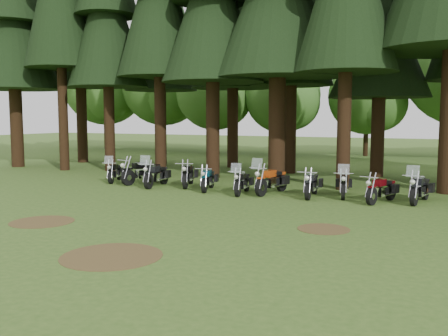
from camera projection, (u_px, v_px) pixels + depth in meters
The scene contains 24 objects.
ground at pixel (169, 218), 14.75m from camera, with size 120.00×120.00×0.00m, color #36561D.
pine_front_0 at pixel (11, 1), 28.94m from camera, with size 5.49×5.49×16.17m.
pine_back_0 at pixel (78, 2), 31.81m from camera, with size 5.00×5.00×17.21m.
pine_back_1 at pixel (160, 7), 30.58m from camera, with size 4.52×4.52×16.22m.
pine_back_4 at pixel (382, 8), 24.13m from camera, with size 4.94×4.94×13.78m.
decid_0 at pixel (106, 85), 46.22m from camera, with size 8.00×7.78×10.00m.
decid_1 at pixel (165, 84), 44.10m from camera, with size 7.91×7.69×9.88m.
decid_2 at pixel (217, 93), 40.96m from camera, with size 6.72×6.53×8.40m.
decid_3 at pixel (285, 97), 38.91m from camera, with size 6.12×5.95×7.65m.
decid_4 at pixel (370, 98), 37.34m from camera, with size 5.93×5.76×7.41m.
dirt_patch_0 at pixel (42, 222), 14.21m from camera, with size 1.80×1.80×0.01m, color #4C3D1E.
dirt_patch_1 at pixel (324, 229), 13.30m from camera, with size 1.40×1.40×0.01m, color #4C3D1E.
dirt_patch_2 at pixel (112, 256), 10.72m from camera, with size 2.20×2.20×0.01m, color #4C3D1E.
motorcycle_0 at pixel (115, 173), 22.91m from camera, with size 0.98×1.97×1.28m.
motorcycle_1 at pixel (143, 173), 22.28m from camera, with size 0.72×2.32×0.96m.
motorcycle_2 at pixel (156, 176), 21.32m from camera, with size 0.60×2.27×1.43m.
motorcycle_3 at pixel (188, 176), 21.39m from camera, with size 0.92×2.17×0.92m.
motorcycle_4 at pixel (208, 180), 20.26m from camera, with size 0.67×2.01×0.84m.
motorcycle_5 at pixel (242, 183), 19.30m from camera, with size 0.58×2.06×1.29m.
motorcycle_6 at pixel (272, 181), 19.32m from camera, with size 0.69×2.34×1.47m.
motorcycle_7 at pixel (312, 185), 18.58m from camera, with size 0.39×2.17×0.88m.
motorcycle_8 at pixel (344, 185), 18.60m from camera, with size 0.65×2.12×1.33m.
motorcycle_9 at pixel (382, 190), 17.36m from camera, with size 0.78×1.99×0.84m.
motorcycle_10 at pixel (420, 189), 17.32m from camera, with size 0.65×2.23×1.40m.
Camera 1 is at (7.63, -12.46, 2.99)m, focal length 40.00 mm.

